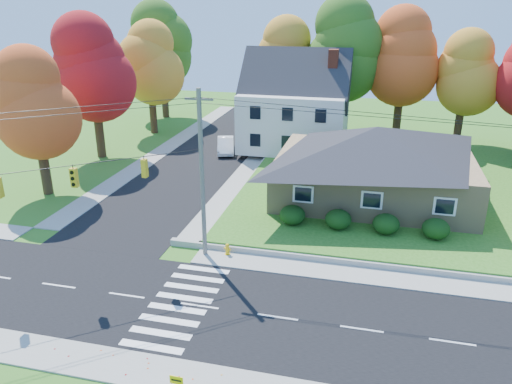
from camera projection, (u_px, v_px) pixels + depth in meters
ground at (200, 306)px, 25.02m from camera, size 120.00×120.00×0.00m
road_main at (200, 306)px, 25.01m from camera, size 90.00×8.00×0.02m
road_cross at (212, 152)px, 50.35m from camera, size 8.00×44.00×0.02m
sidewalk_north at (228, 259)px, 29.53m from camera, size 90.00×2.00×0.08m
sidewalk_south at (158, 373)px, 20.47m from camera, size 90.00×2.00×0.08m
lawn at (435, 183)px, 41.09m from camera, size 30.00×30.00×0.50m
ranch_house at (375, 162)px, 36.57m from camera, size 14.60×10.60×5.40m
colonial_house at (295, 107)px, 48.73m from camera, size 10.40×8.40×9.60m
hedge_row at (362, 222)px, 31.83m from camera, size 10.70×1.70×1.27m
traffic_infrastructure at (202, 201)px, 24.42m from camera, size 38.10×10.66×10.00m
tree_lot_0 at (287, 60)px, 53.28m from camera, size 6.72×6.72×12.51m
tree_lot_1 at (343, 50)px, 50.58m from camera, size 7.84×7.84×14.60m
tree_lot_2 at (404, 57)px, 50.39m from camera, size 7.28×7.28×13.56m
tree_lot_3 at (466, 73)px, 48.63m from camera, size 6.16×6.16×11.47m
tree_west_0 at (34, 104)px, 37.07m from camera, size 6.16×6.16×11.47m
tree_west_1 at (92, 68)px, 45.89m from camera, size 7.28×7.28×13.56m
tree_west_2 at (149, 63)px, 54.97m from camera, size 6.72×6.72×12.51m
tree_west_3 at (161, 45)px, 62.19m from camera, size 7.84×7.84×14.60m
white_car at (226, 145)px, 49.93m from camera, size 2.82×4.81×1.50m
fire_hydrant at (227, 250)px, 29.88m from camera, size 0.44×0.34×0.77m
yard_sign at (176, 381)px, 19.43m from camera, size 0.56×0.04×0.70m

